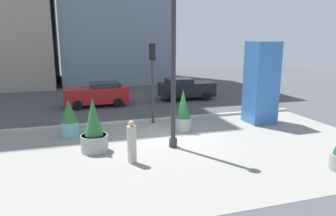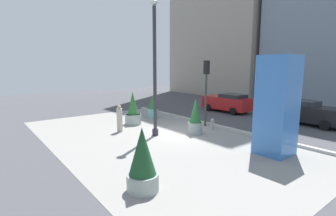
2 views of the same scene
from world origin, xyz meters
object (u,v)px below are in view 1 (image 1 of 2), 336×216
(pedestrian_by_curb, at_px, (132,139))
(art_pillar_blue, at_px, (261,83))
(fire_hydrant, at_px, (173,117))
(traffic_light_far_side, at_px, (152,70))
(potted_plant_mid_plaza, at_px, (183,113))
(car_curb_east, at_px, (97,94))
(car_passing_lane, at_px, (186,88))
(lamp_post, at_px, (173,62))
(potted_plant_by_pillar, at_px, (94,130))
(potted_plant_near_right, at_px, (69,119))

(pedestrian_by_curb, bearing_deg, art_pillar_blue, 25.35)
(fire_hydrant, distance_m, traffic_light_far_side, 2.87)
(potted_plant_mid_plaza, distance_m, fire_hydrant, 1.69)
(traffic_light_far_side, height_order, car_curb_east, traffic_light_far_side)
(fire_hydrant, xyz_separation_m, car_curb_east, (-3.70, 6.07, 0.49))
(car_passing_lane, xyz_separation_m, car_curb_east, (-6.87, -0.52, 0.00))
(lamp_post, distance_m, potted_plant_by_pillar, 4.40)
(lamp_post, relative_size, fire_hydrant, 10.21)
(art_pillar_blue, height_order, car_curb_east, art_pillar_blue)
(lamp_post, xyz_separation_m, traffic_light_far_side, (0.13, 4.13, -0.73))
(potted_plant_near_right, relative_size, car_passing_lane, 0.43)
(fire_hydrant, bearing_deg, car_passing_lane, 64.29)
(potted_plant_by_pillar, xyz_separation_m, pedestrian_by_curb, (1.30, -1.71, 0.01))
(car_passing_lane, bearing_deg, art_pillar_blue, -77.94)
(traffic_light_far_side, bearing_deg, potted_plant_mid_plaza, -61.80)
(art_pillar_blue, xyz_separation_m, car_passing_lane, (-1.64, 7.70, -1.42))
(potted_plant_near_right, distance_m, potted_plant_mid_plaza, 5.63)
(potted_plant_by_pillar, bearing_deg, traffic_light_far_side, 46.43)
(potted_plant_near_right, bearing_deg, lamp_post, -33.33)
(art_pillar_blue, distance_m, fire_hydrant, 5.30)
(potted_plant_mid_plaza, distance_m, car_passing_lane, 8.75)
(fire_hydrant, bearing_deg, potted_plant_mid_plaza, -88.68)
(art_pillar_blue, height_order, potted_plant_by_pillar, art_pillar_blue)
(car_curb_east, bearing_deg, lamp_post, -75.51)
(potted_plant_mid_plaza, height_order, potted_plant_by_pillar, potted_plant_by_pillar)
(traffic_light_far_side, bearing_deg, car_passing_lane, 55.44)
(traffic_light_far_side, relative_size, car_curb_east, 1.00)
(car_curb_east, bearing_deg, art_pillar_blue, -40.11)
(art_pillar_blue, xyz_separation_m, car_curb_east, (-8.52, 7.17, -1.42))
(art_pillar_blue, bearing_deg, lamp_post, -156.84)
(lamp_post, distance_m, potted_plant_near_right, 5.94)
(lamp_post, distance_m, fire_hydrant, 5.12)
(potted_plant_mid_plaza, height_order, pedestrian_by_curb, potted_plant_mid_plaza)
(traffic_light_far_side, height_order, pedestrian_by_curb, traffic_light_far_side)
(traffic_light_far_side, distance_m, car_curb_east, 6.56)
(traffic_light_far_side, bearing_deg, potted_plant_by_pillar, -133.57)
(art_pillar_blue, relative_size, potted_plant_near_right, 2.46)
(potted_plant_mid_plaza, bearing_deg, fire_hydrant, 91.32)
(potted_plant_near_right, relative_size, potted_plant_mid_plaza, 0.85)
(lamp_post, relative_size, car_curb_east, 1.72)
(potted_plant_near_right, relative_size, pedestrian_by_curb, 1.08)
(potted_plant_near_right, bearing_deg, car_curb_east, 74.97)
(potted_plant_by_pillar, bearing_deg, potted_plant_mid_plaza, 19.71)
(car_passing_lane, bearing_deg, car_curb_east, -175.63)
(car_curb_east, relative_size, pedestrian_by_curb, 2.61)
(potted_plant_mid_plaza, bearing_deg, art_pillar_blue, 5.60)
(potted_plant_near_right, xyz_separation_m, fire_hydrant, (5.54, 0.80, -0.54))
(lamp_post, height_order, traffic_light_far_side, lamp_post)
(car_curb_east, bearing_deg, potted_plant_mid_plaza, -63.98)
(fire_hydrant, bearing_deg, lamp_post, -107.80)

